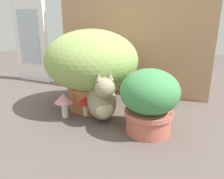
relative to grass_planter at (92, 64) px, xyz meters
name	(u,v)px	position (x,y,z in m)	size (l,w,h in m)	color
ground_plane	(103,117)	(0.14, -0.12, -0.29)	(6.00, 6.00, 0.00)	#594D48
cardboard_backdrop	(130,39)	(0.10, 0.42, 0.13)	(1.22, 0.03, 0.86)	tan
window_panel_white	(31,41)	(-0.86, 0.37, 0.08)	(0.36, 0.05, 0.75)	white
grass_planter	(92,64)	(0.00, 0.00, 0.00)	(0.59, 0.59, 0.51)	#B96F3C
leafy_planter	(149,100)	(0.44, -0.18, -0.11)	(0.30, 0.30, 0.34)	#C26553
cat	(102,100)	(0.15, -0.15, -0.17)	(0.29, 0.37, 0.32)	gray
mushroom_ornament_pink	(64,100)	(-0.07, -0.21, -0.18)	(0.12, 0.12, 0.15)	white
mushroom_ornament_red	(86,102)	(0.03, -0.14, -0.20)	(0.10, 0.10, 0.13)	silver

